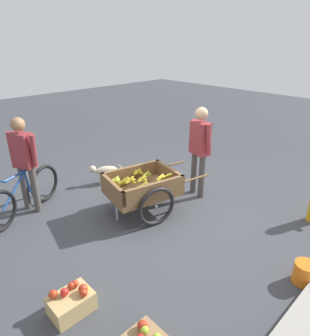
# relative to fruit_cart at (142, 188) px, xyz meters

# --- Properties ---
(ground_plane) EXTENTS (24.00, 24.00, 0.00)m
(ground_plane) POSITION_rel_fruit_cart_xyz_m (-0.38, 0.11, -0.44)
(ground_plane) COLOR #3D3F44
(fruit_cart) EXTENTS (1.77, 1.11, 0.73)m
(fruit_cart) POSITION_rel_fruit_cart_xyz_m (0.00, 0.00, 0.00)
(fruit_cart) COLOR brown
(fruit_cart) RESTS_ON ground
(vendor_person) EXTENTS (0.27, 0.56, 1.63)m
(vendor_person) POSITION_rel_fruit_cart_xyz_m (-1.12, 0.25, 0.54)
(vendor_person) COLOR #4C4742
(vendor_person) RESTS_ON ground
(bicycle) EXTENTS (1.53, 0.78, 0.85)m
(bicycle) POSITION_rel_fruit_cart_xyz_m (1.43, -1.27, -0.09)
(bicycle) COLOR black
(bicycle) RESTS_ON ground
(cyclist_person) EXTENTS (0.33, 0.51, 1.59)m
(cyclist_person) POSITION_rel_fruit_cart_xyz_m (1.29, -1.33, 0.51)
(cyclist_person) COLOR #4C4742
(cyclist_person) RESTS_ON ground
(dog) EXTENTS (0.60, 0.39, 0.40)m
(dog) POSITION_rel_fruit_cart_xyz_m (-0.18, -1.31, -0.17)
(dog) COLOR beige
(dog) RESTS_ON ground
(plastic_bucket) EXTENTS (0.26, 0.26, 0.27)m
(plastic_bucket) POSITION_rel_fruit_cart_xyz_m (-0.33, 2.50, -0.31)
(plastic_bucket) COLOR orange
(plastic_bucket) RESTS_ON ground
(apple_crate) EXTENTS (0.44, 0.32, 0.32)m
(apple_crate) POSITION_rel_fruit_cart_xyz_m (1.87, 0.97, -0.31)
(apple_crate) COLOR tan
(apple_crate) RESTS_ON ground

